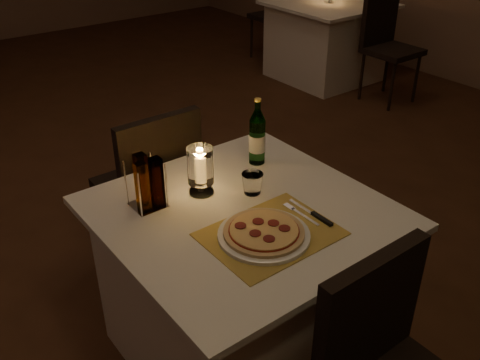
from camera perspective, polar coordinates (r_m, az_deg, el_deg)
floor at (r=2.90m, az=-12.49°, el=-10.31°), size 8.00×10.00×0.02m
main_table at (r=2.22m, az=0.32°, el=-11.13°), size 1.00×1.00×0.74m
chair_far at (r=2.61m, az=-9.31°, el=0.20°), size 0.42×0.42×0.90m
placemat at (r=1.87m, az=3.26°, el=-5.78°), size 0.45×0.34×0.00m
plate at (r=1.85m, az=2.56°, el=-5.89°), size 0.32×0.32×0.01m
pizza at (r=1.84m, az=2.57°, el=-5.48°), size 0.28×0.28×0.02m
fork at (r=1.98m, az=6.29°, el=-3.49°), size 0.02×0.18×0.00m
knife at (r=1.96m, az=8.25°, el=-3.84°), size 0.02×0.22×0.01m
tumbler at (r=2.08m, az=1.33°, el=-0.36°), size 0.08×0.08×0.08m
water_bottle at (r=2.26m, az=1.85°, el=4.55°), size 0.07×0.07×0.29m
hurricane_candle at (r=2.05m, az=-4.25°, el=1.39°), size 0.10×0.10×0.20m
cruet_caddy at (r=1.99m, az=-9.87°, el=-0.49°), size 0.12×0.12×0.21m
neighbor_table_right at (r=5.52m, az=9.18°, el=14.46°), size 1.00×1.00×0.74m
neighbor_chair_ra at (r=5.02m, az=15.33°, el=14.33°), size 0.42×0.42×0.90m
neighbor_chair_rb at (r=5.97m, az=4.21°, el=17.68°), size 0.42×0.42×0.90m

